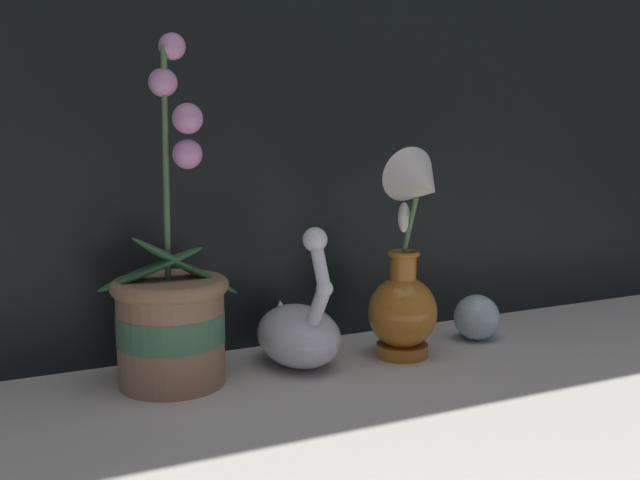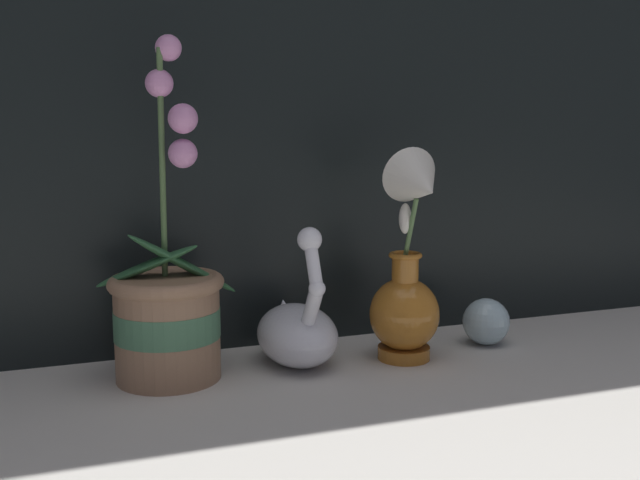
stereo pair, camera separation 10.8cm
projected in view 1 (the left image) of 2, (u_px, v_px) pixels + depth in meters
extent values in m
plane|color=beige|center=(368.00, 379.00, 1.02)|extent=(2.80, 2.80, 0.00)
cylinder|color=#9E7556|center=(171.00, 332.00, 1.00)|extent=(0.14, 0.14, 0.14)
cylinder|color=#477A56|center=(171.00, 327.00, 1.00)|extent=(0.14, 0.14, 0.04)
torus|color=#9E7556|center=(170.00, 286.00, 0.99)|extent=(0.16, 0.16, 0.02)
cylinder|color=#4C6B3D|center=(166.00, 166.00, 0.96)|extent=(0.01, 0.02, 0.30)
ellipsoid|color=#2D6038|center=(187.00, 267.00, 1.00)|extent=(0.16, 0.06, 0.10)
ellipsoid|color=#2D6038|center=(150.00, 269.00, 0.98)|extent=(0.15, 0.08, 0.07)
sphere|color=#DB8EC6|center=(172.00, 46.00, 0.95)|extent=(0.03, 0.03, 0.03)
sphere|color=#DB8EC6|center=(163.00, 82.00, 0.95)|extent=(0.04, 0.04, 0.04)
sphere|color=#DB8EC6|center=(188.00, 119.00, 0.95)|extent=(0.04, 0.04, 0.04)
sphere|color=#DB8EC6|center=(187.00, 154.00, 0.96)|extent=(0.04, 0.04, 0.04)
ellipsoid|color=white|center=(299.00, 336.00, 1.08)|extent=(0.11, 0.16, 0.09)
cone|color=white|center=(283.00, 317.00, 1.13)|extent=(0.06, 0.07, 0.07)
cylinder|color=white|center=(318.00, 308.00, 1.01)|extent=(0.02, 0.06, 0.07)
sphere|color=white|center=(325.00, 289.00, 0.99)|extent=(0.02, 0.02, 0.02)
cylinder|color=white|center=(320.00, 264.00, 1.00)|extent=(0.02, 0.05, 0.07)
sphere|color=white|center=(315.00, 240.00, 1.01)|extent=(0.03, 0.03, 0.03)
cylinder|color=#B26B23|center=(402.00, 350.00, 1.13)|extent=(0.08, 0.08, 0.02)
ellipsoid|color=#B26B23|center=(402.00, 312.00, 1.12)|extent=(0.10, 0.10, 0.11)
cylinder|color=#B26B23|center=(403.00, 267.00, 1.11)|extent=(0.04, 0.04, 0.04)
torus|color=#B26B23|center=(403.00, 254.00, 1.10)|extent=(0.05, 0.05, 0.01)
cylinder|color=#567A47|center=(410.00, 226.00, 1.08)|extent=(0.01, 0.04, 0.09)
cone|color=white|center=(421.00, 183.00, 1.05)|extent=(0.08, 0.09, 0.10)
ellipsoid|color=white|center=(404.00, 217.00, 1.08)|extent=(0.02, 0.02, 0.04)
sphere|color=silver|center=(477.00, 317.00, 1.21)|extent=(0.07, 0.07, 0.07)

